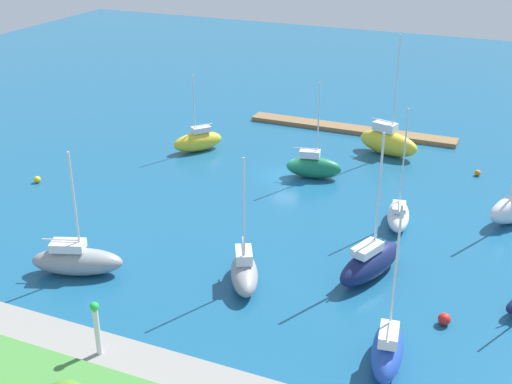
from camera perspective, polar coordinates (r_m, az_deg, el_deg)
The scene contains 15 objects.
water at distance 69.43m, azimuth 2.58°, elevation 1.36°, with size 160.00×160.00×0.00m, color #19567F.
pier_dock at distance 83.25m, azimuth 8.10°, elevation 5.35°, with size 25.63×2.38×0.52m, color olive.
breakwater at distance 44.04m, azimuth -13.37°, elevation -13.72°, with size 61.51×3.93×1.05m, color gray.
harbor_beacon at distance 42.35m, azimuth -13.48°, elevation -10.95°, with size 0.56×0.56×3.73m.
sailboat_gray_lone_south at distance 50.36m, azimuth -1.01°, elevation -6.84°, with size 4.44×6.05×10.44m.
sailboat_white_outer_mooring at distance 60.37m, azimuth 12.07°, elevation -1.92°, with size 3.01×5.95×10.66m.
sailboat_yellow_near_pier at distance 76.06m, azimuth -4.99°, elevation 4.39°, with size 5.18×5.75×8.82m.
sailboat_green_west_end at distance 68.81m, azimuth 4.94°, elevation 2.20°, with size 5.97×3.04×10.14m.
sailboat_blue_by_breakwater at distance 43.30m, azimuth 11.18°, elevation -13.00°, with size 2.76×6.17×11.02m.
sailboat_navy_lone_north at distance 51.88m, azimuth 9.75°, elevation -5.93°, with size 4.50×7.59×11.66m.
sailboat_gray_off_beacon at distance 53.49m, azimuth -15.09°, elevation -5.64°, with size 7.48×4.69×10.14m.
sailboat_yellow_east_end at distance 76.03m, azimuth 11.23°, elevation 4.24°, with size 7.46×4.24×13.48m.
mooring_buoy_orange at distance 73.10m, azimuth 18.42°, elevation 1.56°, with size 0.62×0.62×0.62m, color orange.
mooring_buoy_yellow at distance 71.26m, azimuth -18.20°, elevation 1.03°, with size 0.69×0.69×0.69m, color yellow.
mooring_buoy_red at distance 48.21m, azimuth 15.80°, elevation -10.41°, with size 0.88×0.88×0.88m, color red.
Camera 1 is at (-22.34, 59.78, 27.34)m, focal length 46.79 mm.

